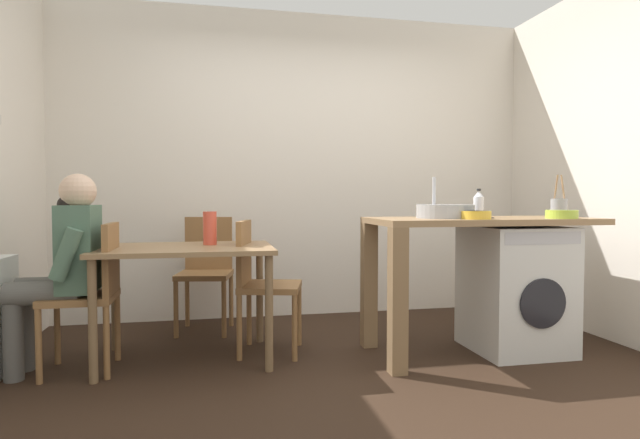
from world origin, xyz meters
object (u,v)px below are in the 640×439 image
(utensil_crock, at_px, (559,207))
(vase, at_px, (210,228))
(chair_opposite, at_px, (260,278))
(bottle_tall_green, at_px, (479,204))
(dining_table, at_px, (186,261))
(chair_person_seat, at_px, (93,288))
(seated_person, at_px, (64,262))
(mixing_bowl, at_px, (476,214))
(colander, at_px, (562,214))
(chair_spare_by_wall, at_px, (206,266))
(washing_machine, at_px, (515,288))

(utensil_crock, height_order, vase, utensil_crock)
(chair_opposite, xyz_separation_m, bottle_tall_green, (1.48, -0.25, 0.50))
(dining_table, distance_m, chair_person_seat, 0.57)
(seated_person, xyz_separation_m, mixing_bowl, (2.51, -0.34, 0.28))
(colander, height_order, vase, colander)
(mixing_bowl, height_order, vase, mixing_bowl)
(chair_person_seat, distance_m, vase, 0.80)
(bottle_tall_green, xyz_separation_m, vase, (-1.81, 0.28, -0.16))
(dining_table, xyz_separation_m, chair_spare_by_wall, (0.11, 0.77, -0.14))
(colander, bearing_deg, utensil_crock, 56.30)
(chair_spare_by_wall, distance_m, mixing_bowl, 2.12)
(mixing_bowl, xyz_separation_m, vase, (-1.65, 0.54, -0.10))
(seated_person, relative_size, utensil_crock, 4.01)
(washing_machine, distance_m, vase, 2.13)
(washing_machine, height_order, vase, vase)
(chair_person_seat, relative_size, bottle_tall_green, 4.54)
(mixing_bowl, height_order, utensil_crock, utensil_crock)
(bottle_tall_green, bearing_deg, mixing_bowl, -122.13)
(chair_opposite, height_order, utensil_crock, utensil_crock)
(dining_table, bearing_deg, vase, 33.69)
(washing_machine, distance_m, colander, 0.59)
(dining_table, distance_m, mixing_bowl, 1.88)
(colander, bearing_deg, bottle_tall_green, 147.94)
(washing_machine, height_order, colander, colander)
(seated_person, bearing_deg, dining_table, -82.38)
(seated_person, relative_size, washing_machine, 1.40)
(chair_spare_by_wall, xyz_separation_m, seated_person, (-0.82, -0.87, 0.16))
(washing_machine, xyz_separation_m, mixing_bowl, (-0.41, -0.20, 0.52))
(chair_person_seat, relative_size, utensil_crock, 3.00)
(mixing_bowl, bearing_deg, seated_person, 172.32)
(chair_opposite, xyz_separation_m, seated_person, (-1.18, -0.17, 0.16))
(chair_spare_by_wall, relative_size, mixing_bowl, 4.75)
(mixing_bowl, bearing_deg, vase, 161.91)
(dining_table, relative_size, colander, 5.50)
(bottle_tall_green, distance_m, utensil_crock, 0.62)
(dining_table, height_order, seated_person, seated_person)
(vase, bearing_deg, mixing_bowl, -18.09)
(utensil_crock, height_order, colander, utensil_crock)
(chair_spare_by_wall, distance_m, vase, 0.76)
(seated_person, height_order, vase, seated_person)
(chair_spare_by_wall, bearing_deg, bottle_tall_green, 162.91)
(chair_spare_by_wall, bearing_deg, chair_opposite, 127.63)
(chair_person_seat, bearing_deg, washing_machine, -93.44)
(utensil_crock, xyz_separation_m, colander, (-0.18, -0.27, -0.04))
(bottle_tall_green, height_order, utensil_crock, utensil_crock)
(utensil_crock, bearing_deg, chair_opposite, 173.04)
(seated_person, bearing_deg, mixing_bowl, -98.18)
(washing_machine, xyz_separation_m, colander, (0.19, -0.22, 0.52))
(chair_spare_by_wall, height_order, washing_machine, chair_spare_by_wall)
(chair_opposite, relative_size, utensil_crock, 3.00)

